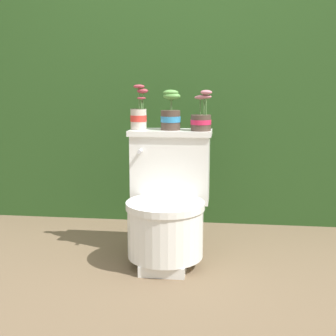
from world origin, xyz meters
The scene contains 6 objects.
ground_plane centered at (0.00, 0.00, 0.00)m, with size 12.00×12.00×0.00m, color brown.
hedge_backdrop centered at (0.00, 1.21, 0.84)m, with size 3.32×0.82×1.69m.
toilet centered at (-0.08, 0.08, 0.32)m, with size 0.46×0.55×0.71m.
potted_plant_left centered at (-0.26, 0.21, 0.79)m, with size 0.11×0.09×0.25m.
potted_plant_midleft centered at (-0.08, 0.22, 0.80)m, with size 0.11×0.11×0.22m.
potted_plant_middle centered at (0.10, 0.20, 0.78)m, with size 0.12×0.11×0.22m.
Camera 1 is at (0.23, -2.39, 0.98)m, focal length 50.00 mm.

